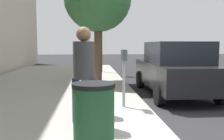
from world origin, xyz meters
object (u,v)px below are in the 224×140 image
(parked_sedan_near, at_px, (175,69))
(traffic_signal, at_px, (103,29))
(parking_meter, at_px, (124,66))
(pedestrian_at_meter, at_px, (85,64))
(pedestrian_bystander, at_px, (84,67))
(trash_bin, at_px, (94,120))

(parked_sedan_near, xyz_separation_m, traffic_signal, (6.10, 2.08, 1.68))
(traffic_signal, bearing_deg, parked_sedan_near, -161.22)
(parking_meter, relative_size, parked_sedan_near, 0.32)
(traffic_signal, bearing_deg, pedestrian_at_meter, 174.43)
(pedestrian_at_meter, bearing_deg, traffic_signal, 75.01)
(pedestrian_bystander, bearing_deg, trash_bin, -137.90)
(pedestrian_at_meter, bearing_deg, pedestrian_bystander, -99.62)
(traffic_signal, height_order, trash_bin, traffic_signal)
(pedestrian_bystander, bearing_deg, parking_meter, -1.03)
(parked_sedan_near, height_order, traffic_signal, traffic_signal)
(pedestrian_at_meter, height_order, pedestrian_bystander, pedestrian_bystander)
(parking_meter, bearing_deg, traffic_signal, 0.74)
(parking_meter, distance_m, trash_bin, 2.82)
(parking_meter, bearing_deg, pedestrian_bystander, 143.59)
(pedestrian_bystander, distance_m, traffic_signal, 9.49)
(parked_sedan_near, xyz_separation_m, trash_bin, (-4.65, 2.74, -0.24))
(traffic_signal, distance_m, trash_bin, 10.95)
(parked_sedan_near, distance_m, trash_bin, 5.40)
(trash_bin, bearing_deg, pedestrian_at_meter, 4.07)
(pedestrian_bystander, height_order, parked_sedan_near, pedestrian_bystander)
(parking_meter, distance_m, parked_sedan_near, 2.81)
(parked_sedan_near, relative_size, trash_bin, 4.38)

